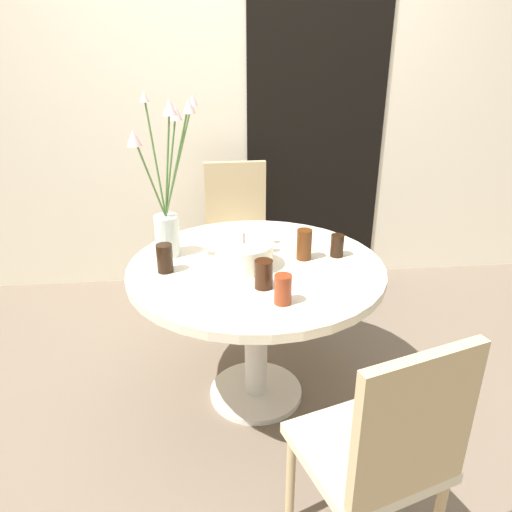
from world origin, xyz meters
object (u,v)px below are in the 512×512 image
object	(u,v)px
birthday_cake	(244,255)
drink_glass_4	(283,289)
chair_left_flank	(237,229)
drink_glass_3	(304,244)
chair_right_flank	(384,449)
flower_vase	(167,203)
drink_glass_1	(165,258)
drink_glass_2	(264,274)
side_plate	(231,234)
drink_glass_0	(337,246)

from	to	relation	value
birthday_cake	drink_glass_4	size ratio (longest dim) A/B	2.15
chair_left_flank	drink_glass_3	world-z (taller)	chair_left_flank
chair_right_flank	flower_vase	xyz separation A→B (m)	(-0.67, 1.02, 0.44)
drink_glass_4	birthday_cake	bearing A→B (deg)	109.36
drink_glass_1	drink_glass_3	world-z (taller)	drink_glass_3
drink_glass_2	drink_glass_4	bearing A→B (deg)	-66.56
birthday_cake	drink_glass_4	xyz separation A→B (m)	(0.12, -0.34, 0.00)
birthday_cake	drink_glass_4	bearing A→B (deg)	-70.64
birthday_cake	flower_vase	xyz separation A→B (m)	(-0.32, 0.13, 0.20)
chair_left_flank	chair_right_flank	distance (m)	1.86
chair_left_flank	chair_right_flank	size ratio (longest dim) A/B	1.00
flower_vase	side_plate	distance (m)	0.45
chair_left_flank	birthday_cake	size ratio (longest dim) A/B	3.69
drink_glass_2	side_plate	bearing A→B (deg)	99.61
chair_left_flank	chair_right_flank	xyz separation A→B (m)	(0.32, -1.84, 0.00)
flower_vase	drink_glass_4	distance (m)	0.67
chair_left_flank	drink_glass_3	distance (m)	0.97
chair_left_flank	drink_glass_0	bearing A→B (deg)	-67.49
drink_glass_1	drink_glass_2	distance (m)	0.44
flower_vase	drink_glass_2	distance (m)	0.55
drink_glass_4	drink_glass_0	bearing A→B (deg)	52.96
side_plate	drink_glass_3	size ratio (longest dim) A/B	1.52
drink_glass_0	drink_glass_1	size ratio (longest dim) A/B	0.83
birthday_cake	drink_glass_1	distance (m)	0.33
flower_vase	birthday_cake	bearing A→B (deg)	-22.22
drink_glass_4	drink_glass_3	bearing A→B (deg)	68.74
chair_left_flank	drink_glass_1	size ratio (longest dim) A/B	7.50
drink_glass_0	drink_glass_4	bearing A→B (deg)	-127.04
chair_right_flank	birthday_cake	distance (m)	0.98
drink_glass_1	birthday_cake	bearing A→B (deg)	3.72
drink_glass_3	side_plate	bearing A→B (deg)	133.53
birthday_cake	side_plate	xyz separation A→B (m)	(-0.04, 0.37, -0.05)
flower_vase	drink_glass_3	world-z (taller)	flower_vase
chair_left_flank	side_plate	world-z (taller)	chair_left_flank
drink_glass_1	drink_glass_3	xyz separation A→B (m)	(0.60, 0.07, 0.01)
chair_right_flank	chair_left_flank	bearing A→B (deg)	-98.19
flower_vase	side_plate	xyz separation A→B (m)	(0.29, 0.24, -0.25)
flower_vase	drink_glass_1	size ratio (longest dim) A/B	5.84
side_plate	drink_glass_3	world-z (taller)	drink_glass_3
drink_glass_1	drink_glass_4	world-z (taller)	drink_glass_1
drink_glass_2	chair_right_flank	bearing A→B (deg)	-67.51
drink_glass_2	drink_glass_3	bearing A→B (deg)	50.92
chair_right_flank	side_plate	distance (m)	1.33
chair_left_flank	side_plate	distance (m)	0.61
birthday_cake	chair_right_flank	bearing A→B (deg)	-68.83
flower_vase	drink_glass_1	world-z (taller)	flower_vase
chair_left_flank	drink_glass_0	xyz separation A→B (m)	(0.40, -0.89, 0.24)
chair_left_flank	drink_glass_1	bearing A→B (deg)	-111.90
drink_glass_0	drink_glass_3	xyz separation A→B (m)	(-0.15, -0.01, 0.02)
side_plate	drink_glass_0	bearing A→B (deg)	-33.79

